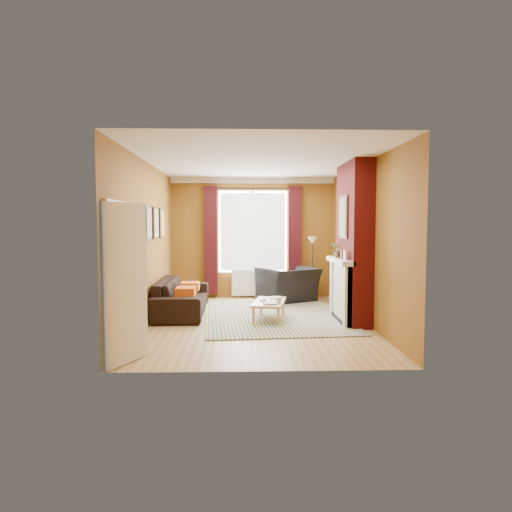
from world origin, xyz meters
name	(u,v)px	position (x,y,z in m)	size (l,w,h in m)	color
ground	(256,321)	(0.00, 0.00, 0.00)	(5.50, 5.50, 0.00)	olive
room_walls	(291,243)	(0.64, 0.28, 1.39)	(3.82, 5.54, 2.83)	brown
striped_rug	(273,315)	(0.34, 0.51, 0.01)	(2.82, 3.72, 0.02)	#305085
sofa	(182,296)	(-1.42, 0.79, 0.33)	(2.27, 0.89, 0.66)	black
armchair	(288,285)	(0.77, 2.09, 0.38)	(1.17, 1.02, 0.76)	black
coffee_table	(269,303)	(0.23, 0.08, 0.31)	(0.70, 1.13, 0.35)	tan
wicker_stool	(287,290)	(0.78, 2.40, 0.21)	(0.40, 0.40, 0.42)	olive
floor_lamp	(312,250)	(1.33, 2.22, 1.14)	(0.25, 0.25, 1.44)	black
book_a	(263,303)	(0.11, -0.24, 0.37)	(0.21, 0.28, 0.03)	#999999
book_b	(271,298)	(0.27, 0.39, 0.36)	(0.20, 0.27, 0.02)	#999999
mug	(279,300)	(0.39, -0.14, 0.40)	(0.11, 0.11, 0.10)	#999999
tv_remote	(263,300)	(0.12, 0.10, 0.36)	(0.12, 0.15, 0.02)	#262629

